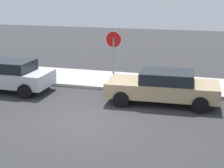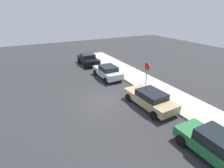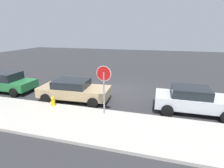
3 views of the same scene
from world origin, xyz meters
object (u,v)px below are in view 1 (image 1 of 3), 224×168
Objects in this scene: parked_car_tan at (163,86)px; fire_hydrant at (181,87)px; parked_car_silver at (8,75)px; stop_sign at (114,49)px.

parked_car_tan is 6.44× the size of fire_hydrant.
parked_car_silver is at bearing -178.75° from parked_car_tan.
stop_sign reaches higher than parked_car_tan.
parked_car_silver is (-4.58, -1.76, -1.13)m from stop_sign.
stop_sign is 0.59× the size of parked_car_tan.
stop_sign is 0.65× the size of parked_car_silver.
parked_car_tan is at bearing 1.25° from parked_car_silver.
parked_car_tan is 7.16m from parked_car_silver.
stop_sign is 3.80× the size of fire_hydrant.
parked_car_tan is 1.11× the size of parked_car_silver.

